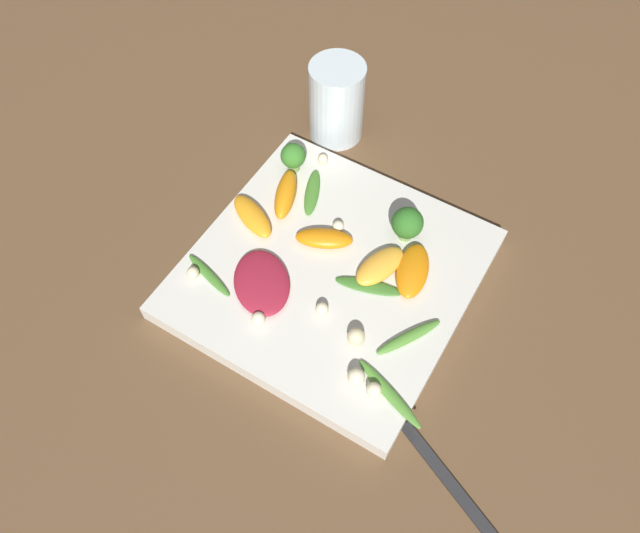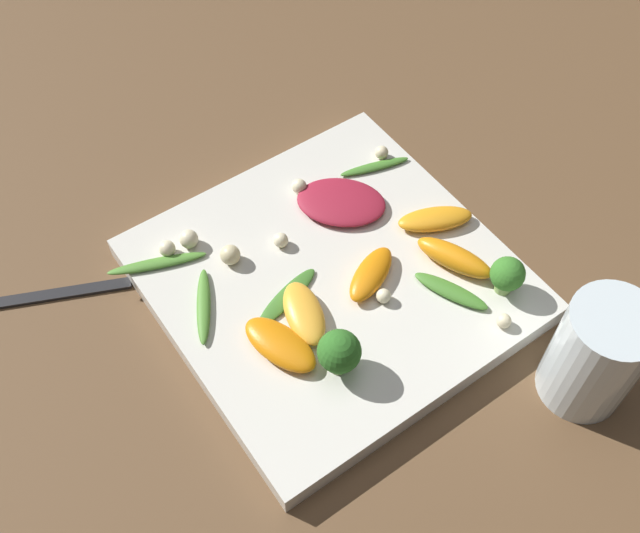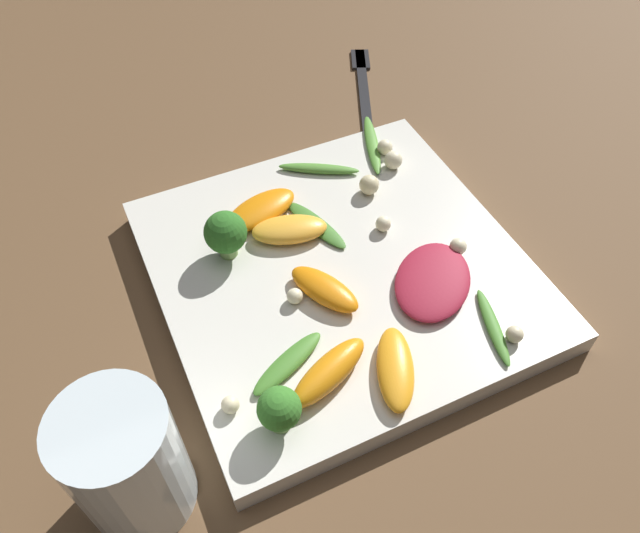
# 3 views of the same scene
# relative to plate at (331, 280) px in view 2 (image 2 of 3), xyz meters

# --- Properties ---
(ground_plane) EXTENTS (2.40, 2.40, 0.00)m
(ground_plane) POSITION_rel_plate_xyz_m (0.00, 0.00, -0.01)
(ground_plane) COLOR brown
(plate) EXTENTS (0.29, 0.29, 0.02)m
(plate) POSITION_rel_plate_xyz_m (0.00, 0.00, 0.00)
(plate) COLOR silver
(plate) RESTS_ON ground_plane
(drinking_glass) EXTENTS (0.07, 0.07, 0.10)m
(drinking_glass) POSITION_rel_plate_xyz_m (-0.11, 0.20, 0.04)
(drinking_glass) COLOR silver
(drinking_glass) RESTS_ON ground_plane
(fork) EXTENTS (0.17, 0.09, 0.01)m
(fork) POSITION_rel_plate_xyz_m (0.24, -0.15, -0.01)
(fork) COLOR #262628
(fork) RESTS_ON ground_plane
(radicchio_leaf_0) EXTENTS (0.10, 0.10, 0.01)m
(radicchio_leaf_0) POSITION_rel_plate_xyz_m (-0.05, -0.06, 0.02)
(radicchio_leaf_0) COLOR maroon
(radicchio_leaf_0) RESTS_ON plate
(orange_segment_0) EXTENTS (0.07, 0.05, 0.02)m
(orange_segment_0) POSITION_rel_plate_xyz_m (-0.02, 0.03, 0.02)
(orange_segment_0) COLOR orange
(orange_segment_0) RESTS_ON plate
(orange_segment_1) EXTENTS (0.05, 0.07, 0.02)m
(orange_segment_1) POSITION_rel_plate_xyz_m (-0.09, 0.05, 0.02)
(orange_segment_1) COLOR orange
(orange_segment_1) RESTS_ON plate
(orange_segment_2) EXTENTS (0.07, 0.05, 0.01)m
(orange_segment_2) POSITION_rel_plate_xyz_m (-0.11, 0.01, 0.02)
(orange_segment_2) COLOR orange
(orange_segment_2) RESTS_ON plate
(orange_segment_3) EXTENTS (0.05, 0.07, 0.02)m
(orange_segment_3) POSITION_rel_plate_xyz_m (0.05, 0.02, 0.02)
(orange_segment_3) COLOR #FCAD33
(orange_segment_3) RESTS_ON plate
(orange_segment_4) EXTENTS (0.05, 0.08, 0.02)m
(orange_segment_4) POSITION_rel_plate_xyz_m (0.08, 0.04, 0.02)
(orange_segment_4) COLOR orange
(orange_segment_4) RESTS_ON plate
(broccoli_floret_0) EXTENTS (0.04, 0.04, 0.04)m
(broccoli_floret_0) POSITION_rel_plate_xyz_m (0.05, 0.08, 0.04)
(broccoli_floret_0) COLOR #84AD5B
(broccoli_floret_0) RESTS_ON plate
(broccoli_floret_1) EXTENTS (0.03, 0.03, 0.04)m
(broccoli_floret_1) POSITION_rel_plate_xyz_m (-0.11, 0.10, 0.03)
(broccoli_floret_1) COLOR #7A9E51
(broccoli_floret_1) RESTS_ON plate
(arugula_sprig_0) EXTENTS (0.07, 0.04, 0.00)m
(arugula_sprig_0) POSITION_rel_plate_xyz_m (0.05, -0.00, 0.01)
(arugula_sprig_0) COLOR #3D7528
(arugula_sprig_0) RESTS_ON plate
(arugula_sprig_1) EXTENTS (0.09, 0.04, 0.01)m
(arugula_sprig_1) POSITION_rel_plate_xyz_m (0.12, -0.09, 0.01)
(arugula_sprig_1) COLOR #518E33
(arugula_sprig_1) RESTS_ON plate
(arugula_sprig_2) EXTENTS (0.04, 0.07, 0.01)m
(arugula_sprig_2) POSITION_rel_plate_xyz_m (-0.07, 0.08, 0.01)
(arugula_sprig_2) COLOR #47842D
(arugula_sprig_2) RESTS_ON plate
(arugula_sprig_3) EXTENTS (0.07, 0.03, 0.01)m
(arugula_sprig_3) POSITION_rel_plate_xyz_m (-0.11, -0.08, 0.01)
(arugula_sprig_3) COLOR #47842D
(arugula_sprig_3) RESTS_ON plate
(arugula_sprig_4) EXTENTS (0.05, 0.07, 0.01)m
(arugula_sprig_4) POSITION_rel_plate_xyz_m (0.11, -0.03, 0.01)
(arugula_sprig_4) COLOR #518E33
(arugula_sprig_4) RESTS_ON plate
(macadamia_nut_0) EXTENTS (0.01, 0.01, 0.01)m
(macadamia_nut_0) POSITION_rel_plate_xyz_m (-0.09, 0.13, 0.02)
(macadamia_nut_0) COLOR beige
(macadamia_nut_0) RESTS_ON plate
(macadamia_nut_1) EXTENTS (0.01, 0.01, 0.01)m
(macadamia_nut_1) POSITION_rel_plate_xyz_m (-0.02, 0.05, 0.02)
(macadamia_nut_1) COLOR beige
(macadamia_nut_1) RESTS_ON plate
(macadamia_nut_2) EXTENTS (0.02, 0.02, 0.02)m
(macadamia_nut_2) POSITION_rel_plate_xyz_m (0.09, -0.10, 0.02)
(macadamia_nut_2) COLOR beige
(macadamia_nut_2) RESTS_ON plate
(macadamia_nut_3) EXTENTS (0.01, 0.01, 0.01)m
(macadamia_nut_3) POSITION_rel_plate_xyz_m (-0.03, -0.09, 0.02)
(macadamia_nut_3) COLOR beige
(macadamia_nut_3) RESTS_ON plate
(macadamia_nut_4) EXTENTS (0.01, 0.01, 0.01)m
(macadamia_nut_4) POSITION_rel_plate_xyz_m (-0.12, -0.08, 0.02)
(macadamia_nut_4) COLOR beige
(macadamia_nut_4) RESTS_ON plate
(macadamia_nut_5) EXTENTS (0.01, 0.01, 0.01)m
(macadamia_nut_5) POSITION_rel_plate_xyz_m (0.02, -0.05, 0.02)
(macadamia_nut_5) COLOR beige
(macadamia_nut_5) RESTS_ON plate
(macadamia_nut_6) EXTENTS (0.01, 0.01, 0.01)m
(macadamia_nut_6) POSITION_rel_plate_xyz_m (0.11, -0.10, 0.02)
(macadamia_nut_6) COLOR beige
(macadamia_nut_6) RESTS_ON plate
(macadamia_nut_7) EXTENTS (0.02, 0.02, 0.02)m
(macadamia_nut_7) POSITION_rel_plate_xyz_m (0.07, -0.06, 0.02)
(macadamia_nut_7) COLOR beige
(macadamia_nut_7) RESTS_ON plate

